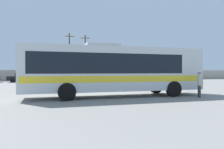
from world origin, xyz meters
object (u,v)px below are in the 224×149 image
Objects in this scene: attendant_by_bus_door at (199,83)px; roadside_tree_midright at (61,59)px; parked_car_second_black at (23,77)px; roadside_tree_midleft at (33,61)px; utility_pole_near at (69,56)px; coach_bus_silver_yellow at (113,69)px; utility_pole_far at (85,57)px.

attendant_by_bus_door is 0.28× the size of roadside_tree_midright.
parked_car_second_black is at bearing 120.28° from attendant_by_bus_door.
parked_car_second_black is at bearing -92.32° from roadside_tree_midleft.
roadside_tree_midright reaches higher than parked_car_second_black.
parked_car_second_black is at bearing -128.67° from roadside_tree_midright.
utility_pole_near is at bearing 45.79° from parked_car_second_black.
coach_bus_silver_yellow is 30.11m from utility_pole_far.
roadside_tree_midright is (-1.58, -0.30, -0.73)m from utility_pole_near.
coach_bus_silver_yellow is 1.31× the size of utility_pole_near.
coach_bus_silver_yellow is at bearing -93.81° from utility_pole_far.
utility_pole_far is (1.99, 29.92, 2.81)m from coach_bus_silver_yellow.
attendant_by_bus_door is 32.67m from utility_pole_near.
utility_pole_near reaches higher than roadside_tree_midright.
roadside_tree_midright is (5.57, -2.46, 0.26)m from roadside_tree_midleft.
utility_pole_far is at bearing -2.45° from utility_pole_near.
roadside_tree_midleft reaches higher than attendant_by_bus_door.
coach_bus_silver_yellow is 2.73× the size of parked_car_second_black.
roadside_tree_midleft is at bearing 87.68° from parked_car_second_black.
attendant_by_bus_door is at bearing -17.96° from coach_bus_silver_yellow.
utility_pole_near reaches higher than utility_pole_far.
utility_pole_near is at bearing -16.88° from roadside_tree_midleft.
coach_bus_silver_yellow is 2.08× the size of roadside_tree_midright.
utility_pole_near is 7.53m from roadside_tree_midleft.
utility_pole_near is at bearing 177.55° from utility_pole_far.
coach_bus_silver_yellow is 5.70m from attendant_by_bus_door.
roadside_tree_midright is at bearing 104.37° from attendant_by_bus_door.
roadside_tree_midleft reaches higher than coach_bus_silver_yellow.
attendant_by_bus_door is 27.83m from parked_car_second_black.
attendant_by_bus_door is at bearing -83.94° from utility_pole_far.
utility_pole_near is 1.59× the size of roadside_tree_midright.
coach_bus_silver_yellow is at bearing -75.59° from roadside_tree_midleft.
roadside_tree_midleft is at bearing 156.11° from roadside_tree_midright.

